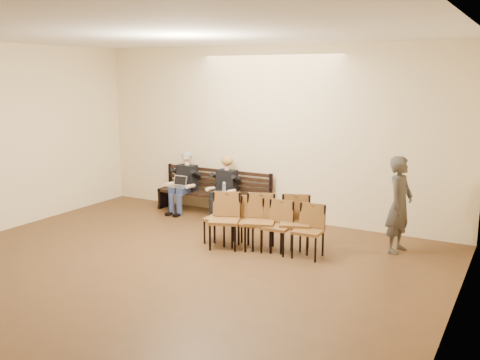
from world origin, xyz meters
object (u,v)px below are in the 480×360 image
object	(u,v)px
seated_man	(185,183)
passerby	(400,197)
bench	(213,203)
chair_row_back	(259,222)
laptop	(177,188)
water_bottle	(224,194)
chair_row_front	(262,225)
bag	(258,212)
seated_woman	(225,190)

from	to	relation	value
seated_man	passerby	world-z (taller)	passerby
bench	chair_row_back	bearing A→B (deg)	-40.02
laptop	water_bottle	bearing A→B (deg)	-10.03
chair_row_front	bag	bearing A→B (deg)	117.68
chair_row_front	chair_row_back	world-z (taller)	chair_row_back
bench	water_bottle	distance (m)	0.73
bench	laptop	world-z (taller)	laptop
seated_woman	laptop	bearing A→B (deg)	-167.14
seated_man	passerby	distance (m)	4.69
laptop	chair_row_back	world-z (taller)	chair_row_back
seated_woman	chair_row_back	size ratio (longest dim) A/B	0.69
seated_man	chair_row_back	bearing A→B (deg)	-30.26
seated_woman	water_bottle	size ratio (longest dim) A/B	4.88
bench	bag	size ratio (longest dim) A/B	6.86
seated_woman	chair_row_front	distance (m)	2.21
bench	seated_man	distance (m)	0.77
chair_row_front	bench	bearing A→B (deg)	139.25
laptop	bag	size ratio (longest dim) A/B	0.84
seated_woman	water_bottle	xyz separation A→B (m)	(0.15, -0.28, -0.02)
seated_man	seated_woman	world-z (taller)	seated_man
bench	seated_woman	distance (m)	0.52
laptop	water_bottle	xyz separation A→B (m)	(1.19, -0.04, 0.01)
water_bottle	bag	distance (m)	0.83
chair_row_front	seated_man	bearing A→B (deg)	148.81
seated_woman	passerby	xyz separation A→B (m)	(3.65, -0.48, 0.34)
laptop	bag	bearing A→B (deg)	6.93
bench	bag	bearing A→B (deg)	5.62
seated_man	seated_woman	distance (m)	1.00
seated_man	chair_row_back	xyz separation A→B (m)	(2.57, -1.50, -0.16)
bench	water_bottle	xyz separation A→B (m)	(0.51, -0.40, 0.35)
water_bottle	bag	world-z (taller)	water_bottle
bench	passerby	distance (m)	4.12
seated_man	seated_woman	size ratio (longest dim) A/B	1.07
bench	passerby	xyz separation A→B (m)	(4.01, -0.60, 0.71)
seated_man	chair_row_back	world-z (taller)	seated_man
water_bottle	chair_row_back	distance (m)	1.88
seated_man	passerby	bearing A→B (deg)	-5.89
water_bottle	passerby	distance (m)	3.52
chair_row_back	passerby	bearing A→B (deg)	5.93
bag	chair_row_front	distance (m)	1.99
water_bottle	chair_row_back	size ratio (longest dim) A/B	0.14
seated_woman	bag	distance (m)	0.83
chair_row_front	chair_row_back	xyz separation A→B (m)	(-0.04, -0.00, 0.04)
bench	laptop	bearing A→B (deg)	-152.33
chair_row_back	chair_row_front	bearing A→B (deg)	-13.78
seated_woman	passerby	world-z (taller)	passerby
seated_man	laptop	world-z (taller)	seated_man
water_bottle	bench	bearing A→B (deg)	142.16
seated_woman	chair_row_back	world-z (taller)	seated_woman
seated_woman	chair_row_back	distance (m)	2.18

